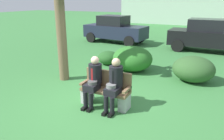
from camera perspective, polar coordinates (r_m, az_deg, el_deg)
ground_plane at (r=5.83m, az=-5.05°, el=-8.85°), size 80.00×80.00×0.00m
park_bench at (r=5.62m, az=-1.57°, el=-5.46°), size 1.27×0.44×0.90m
seated_man_left at (r=5.53m, az=-4.84°, el=-2.33°), size 0.34×0.72×1.28m
seated_man_right at (r=5.27m, az=0.59°, el=-3.18°), size 0.34×0.72×1.30m
shrub_near_bench at (r=7.71m, az=20.50°, el=0.24°), size 1.37×1.25×0.86m
shrub_mid_lawn at (r=9.19m, az=-0.96°, el=3.21°), size 0.91×0.83×0.57m
shrub_far_lawn at (r=8.35m, az=5.36°, el=2.99°), size 1.52×1.40×0.95m
parked_car_near at (r=13.95m, az=0.78°, el=10.60°), size 4.03×2.01×1.68m
parked_car_far at (r=12.48m, az=23.68°, el=8.24°), size 3.93×1.76×1.68m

